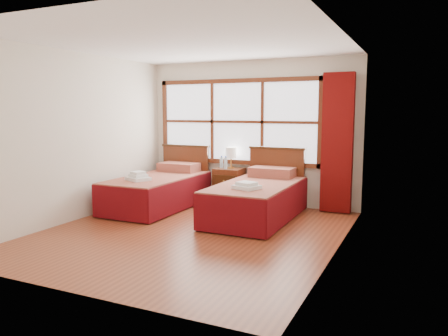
% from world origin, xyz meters
% --- Properties ---
extents(floor, '(4.50, 4.50, 0.00)m').
position_xyz_m(floor, '(0.00, 0.00, 0.00)').
color(floor, brown).
rests_on(floor, ground).
extents(ceiling, '(4.50, 4.50, 0.00)m').
position_xyz_m(ceiling, '(0.00, 0.00, 2.60)').
color(ceiling, white).
rests_on(ceiling, wall_back).
extents(wall_back, '(4.00, 0.00, 4.00)m').
position_xyz_m(wall_back, '(0.00, 2.25, 1.30)').
color(wall_back, silver).
rests_on(wall_back, floor).
extents(wall_left, '(0.00, 4.50, 4.50)m').
position_xyz_m(wall_left, '(-2.00, 0.00, 1.30)').
color(wall_left, silver).
rests_on(wall_left, floor).
extents(wall_right, '(0.00, 4.50, 4.50)m').
position_xyz_m(wall_right, '(2.00, 0.00, 1.30)').
color(wall_right, silver).
rests_on(wall_right, floor).
extents(window, '(3.16, 0.06, 1.56)m').
position_xyz_m(window, '(-0.25, 2.21, 1.50)').
color(window, white).
rests_on(window, wall_back).
extents(curtain, '(0.50, 0.16, 2.30)m').
position_xyz_m(curtain, '(1.60, 2.11, 1.17)').
color(curtain, '#6B0C0A').
rests_on(curtain, wall_back).
extents(bed_left, '(1.08, 2.10, 1.05)m').
position_xyz_m(bed_left, '(-1.30, 1.20, 0.32)').
color(bed_left, '#371D0B').
rests_on(bed_left, floor).
extents(bed_right, '(1.10, 2.12, 1.07)m').
position_xyz_m(bed_right, '(0.55, 1.20, 0.33)').
color(bed_right, '#371D0B').
rests_on(bed_right, floor).
extents(nightstand, '(0.49, 0.49, 0.66)m').
position_xyz_m(nightstand, '(-0.31, 1.99, 0.33)').
color(nightstand, '#572713').
rests_on(nightstand, floor).
extents(towels_left, '(0.44, 0.42, 0.15)m').
position_xyz_m(towels_left, '(-1.36, 0.66, 0.62)').
color(towels_left, white).
rests_on(towels_left, bed_left).
extents(towels_right, '(0.42, 0.39, 0.10)m').
position_xyz_m(towels_right, '(0.59, 0.63, 0.61)').
color(towels_right, white).
rests_on(towels_right, bed_right).
extents(lamp, '(0.20, 0.20, 0.38)m').
position_xyz_m(lamp, '(-0.29, 2.04, 0.93)').
color(lamp, gold).
rests_on(lamp, nightstand).
extents(bottle_near, '(0.06, 0.06, 0.23)m').
position_xyz_m(bottle_near, '(-0.46, 2.00, 0.76)').
color(bottle_near, silver).
rests_on(bottle_near, nightstand).
extents(bottle_far, '(0.06, 0.06, 0.23)m').
position_xyz_m(bottle_far, '(-0.34, 1.92, 0.77)').
color(bottle_far, silver).
rests_on(bottle_far, nightstand).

